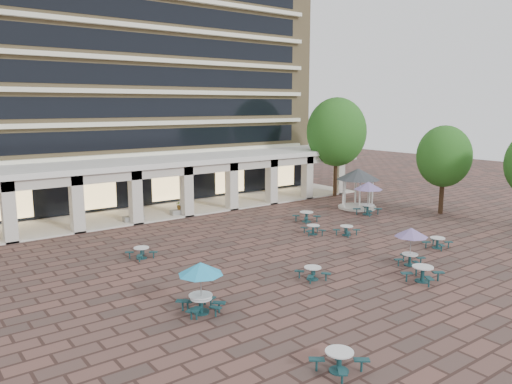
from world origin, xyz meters
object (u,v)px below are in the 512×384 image
(picnic_table_0, at_px, (339,359))
(picnic_table_2, at_px, (423,272))
(picnic_table_1, at_px, (313,272))
(planter_left, at_px, (133,215))
(planter_right, at_px, (180,209))
(gazebo, at_px, (358,179))

(picnic_table_0, bearing_deg, picnic_table_2, 13.61)
(picnic_table_1, bearing_deg, planter_left, 105.15)
(picnic_table_1, relative_size, picnic_table_2, 0.81)
(picnic_table_1, distance_m, planter_right, 17.05)
(picnic_table_0, relative_size, picnic_table_1, 1.08)
(planter_right, bearing_deg, planter_left, -180.00)
(picnic_table_1, bearing_deg, planter_right, 92.13)
(planter_left, height_order, planter_right, planter_left)
(planter_left, bearing_deg, picnic_table_0, -97.37)
(picnic_table_0, distance_m, gazebo, 26.99)
(picnic_table_1, relative_size, planter_left, 1.06)
(picnic_table_0, height_order, picnic_table_1, picnic_table_0)
(planter_left, bearing_deg, picnic_table_1, -82.56)
(picnic_table_2, bearing_deg, planter_right, 84.97)
(gazebo, xyz_separation_m, planter_left, (-17.30, 6.35, -1.98))
(picnic_table_2, height_order, gazebo, gazebo)
(picnic_table_0, xyz_separation_m, planter_left, (3.09, 23.90, 0.11))
(picnic_table_0, relative_size, planter_right, 1.14)
(picnic_table_2, relative_size, planter_left, 1.31)
(gazebo, relative_size, planter_right, 2.39)
(gazebo, distance_m, planter_right, 14.98)
(picnic_table_0, xyz_separation_m, picnic_table_2, (9.46, 3.47, 0.04))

